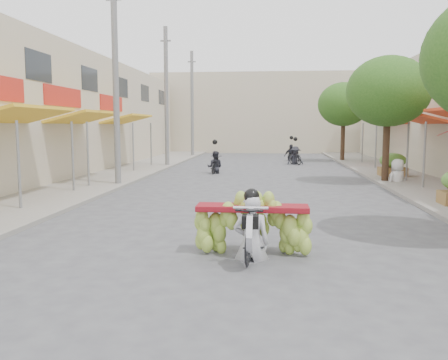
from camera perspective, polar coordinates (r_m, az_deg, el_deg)
ground at (r=6.71m, az=-0.24°, el=-14.50°), size 120.00×120.00×0.00m
sidewalk_left at (r=22.69m, az=-14.07°, el=0.44°), size 4.00×60.00×0.12m
sidewalk_right at (r=22.28m, az=22.19°, el=0.04°), size 4.00×60.00×0.12m
far_building at (r=44.25m, az=4.87°, el=7.98°), size 20.00×6.00×7.00m
utility_pole_mid at (r=19.27m, az=-12.89°, el=11.23°), size 0.60×0.24×8.00m
utility_pole_far at (r=27.94m, az=-6.95°, el=9.86°), size 0.60×0.24×8.00m
utility_pole_back at (r=36.77m, az=-3.86°, el=9.09°), size 0.60×0.24×8.00m
street_tree_mid at (r=20.83m, az=19.15°, el=10.01°), size 3.40×3.40×5.25m
street_tree_far at (r=32.61m, az=14.21°, el=8.80°), size 3.40×3.40×5.25m
produce_crate_far at (r=22.98m, az=19.65°, el=1.97°), size 1.20×0.88×1.16m
banana_motorbike at (r=8.69m, az=3.37°, el=-4.62°), size 2.20×1.87×2.20m
pedestrian at (r=20.72m, az=20.21°, el=2.41°), size 1.07×0.92×1.86m
bg_motorbike_a at (r=23.93m, az=-1.10°, el=2.62°), size 0.81×1.56×1.95m
bg_motorbike_b at (r=29.63m, az=8.57°, el=3.51°), size 1.19×1.65×1.95m
bg_motorbike_c at (r=32.84m, az=8.09°, el=3.79°), size 1.10×1.49×1.95m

